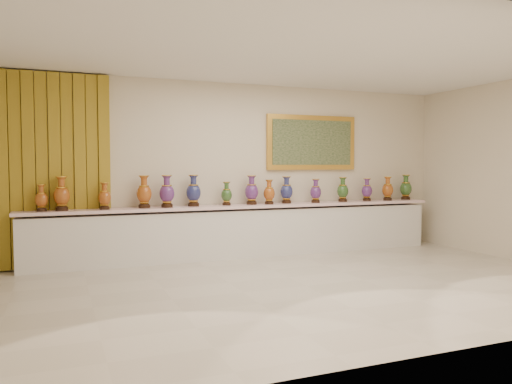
{
  "coord_description": "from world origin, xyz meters",
  "views": [
    {
      "loc": [
        -3.01,
        -5.74,
        1.59
      ],
      "look_at": [
        -0.03,
        1.7,
        1.15
      ],
      "focal_mm": 35.0,
      "sensor_mm": 36.0,
      "label": 1
    }
  ],
  "objects_px": {
    "vase_1": "(62,195)",
    "vase_2": "(105,197)",
    "vase_0": "(41,199)",
    "counter": "(245,231)"
  },
  "relations": [
    {
      "from": "vase_1",
      "to": "vase_0",
      "type": "bearing_deg",
      "value": -178.95
    },
    {
      "from": "counter",
      "to": "vase_1",
      "type": "height_order",
      "value": "vase_1"
    },
    {
      "from": "vase_0",
      "to": "vase_1",
      "type": "xyz_separation_m",
      "value": [
        0.28,
        0.01,
        0.05
      ]
    },
    {
      "from": "vase_0",
      "to": "vase_2",
      "type": "xyz_separation_m",
      "value": [
        0.89,
        -0.02,
        0.01
      ]
    },
    {
      "from": "counter",
      "to": "vase_0",
      "type": "distance_m",
      "value": 3.29
    },
    {
      "from": "vase_1",
      "to": "vase_2",
      "type": "xyz_separation_m",
      "value": [
        0.61,
        -0.02,
        -0.04
      ]
    },
    {
      "from": "vase_0",
      "to": "counter",
      "type": "bearing_deg",
      "value": 0.6
    },
    {
      "from": "vase_1",
      "to": "vase_2",
      "type": "relative_size",
      "value": 1.24
    },
    {
      "from": "counter",
      "to": "vase_2",
      "type": "distance_m",
      "value": 2.42
    },
    {
      "from": "counter",
      "to": "vase_1",
      "type": "xyz_separation_m",
      "value": [
        -2.95,
        -0.03,
        0.69
      ]
    }
  ]
}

